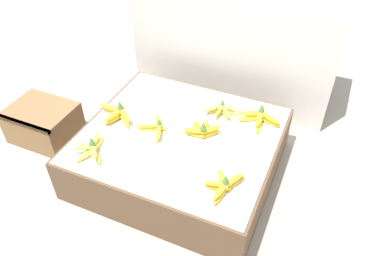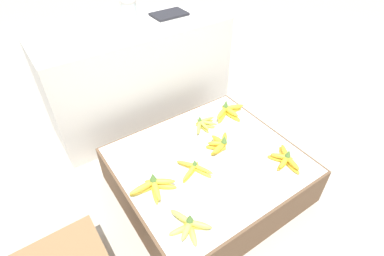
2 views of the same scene
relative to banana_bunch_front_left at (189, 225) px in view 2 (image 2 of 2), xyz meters
The scene contains 13 objects.
ground_plane 0.56m from the banana_bunch_front_left, 41.59° to the left, with size 10.00×10.00×0.00m, color #A89E8E.
display_platform 0.50m from the banana_bunch_front_left, 41.59° to the left, with size 1.04×0.94×0.27m.
back_vendor_table 1.28m from the banana_bunch_front_left, 73.22° to the left, with size 1.36×0.50×0.77m.
banana_bunch_front_left is the anchor object (origin of this frame).
banana_bunch_front_right 0.70m from the banana_bunch_front_left, ahead, with size 0.17×0.22×0.10m.
banana_bunch_middle_left 0.29m from the banana_bunch_front_left, 95.85° to the left, with size 0.25×0.17×0.12m.
banana_bunch_middle_midleft 0.36m from the banana_bunch_front_left, 52.09° to the left, with size 0.18×0.22×0.08m.
banana_bunch_middle_midright 0.58m from the banana_bunch_front_left, 37.09° to the left, with size 0.19×0.14×0.11m.
banana_bunch_back_midright 0.76m from the banana_bunch_front_left, 48.95° to the left, with size 0.20×0.14×0.08m.
banana_bunch_back_right 0.92m from the banana_bunch_front_left, 38.76° to the left, with size 0.25×0.18×0.11m.
glass_jar 1.46m from the banana_bunch_front_left, 73.38° to the left, with size 0.11×0.11×0.16m.
foam_tray_white 1.31m from the banana_bunch_front_left, 86.69° to the left, with size 0.27×0.20×0.02m.
foam_tray_dark 1.52m from the banana_bunch_front_left, 61.72° to the left, with size 0.25×0.17×0.02m.
Camera 2 is at (-0.78, -0.96, 1.56)m, focal length 28.00 mm.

